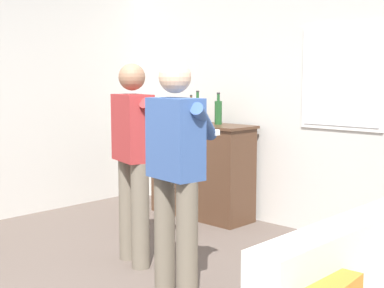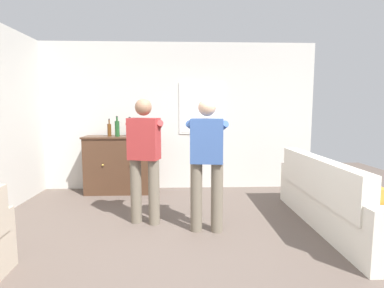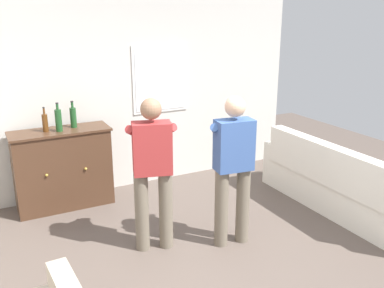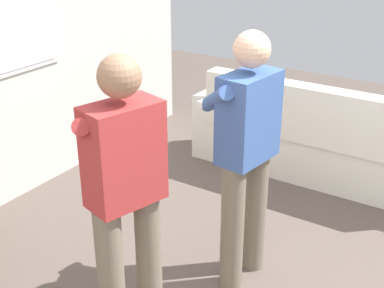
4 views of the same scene
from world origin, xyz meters
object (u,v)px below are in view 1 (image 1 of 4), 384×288
Objects in this scene: bottle_spirits_clear at (198,111)px; person_standing_right at (177,170)px; bottle_liquor_amber at (191,112)px; sideboard_cabinet at (202,170)px; bottle_wine_green at (218,112)px; person_standing_left at (134,154)px.

bottle_spirits_clear is 0.22× the size of person_standing_right.
person_standing_right reaches higher than bottle_liquor_amber.
bottle_liquor_amber is 0.86× the size of bottle_spirits_clear.
bottle_liquor_amber is at bearing 179.61° from sideboard_cabinet.
bottle_wine_green is at bearing 15.22° from sideboard_cabinet.
person_standing_left reaches higher than bottle_liquor_amber.
bottle_wine_green is at bearing 123.90° from person_standing_right.
bottle_spirits_clear is 0.22× the size of person_standing_left.
sideboard_cabinet is 3.95× the size of bottle_liquor_amber.
bottle_wine_green is 2.27m from person_standing_right.
person_standing_right is (1.47, -1.76, -0.27)m from bottle_spirits_clear.
person_standing_left is at bearing 159.69° from person_standing_right.
sideboard_cabinet is 0.68m from bottle_spirits_clear.
person_standing_right is at bearing -56.10° from bottle_wine_green.
sideboard_cabinet is 2.37m from person_standing_right.
sideboard_cabinet is at bearing -164.78° from bottle_wine_green.
bottle_spirits_clear is at bearing -20.65° from bottle_liquor_amber.
bottle_liquor_amber is 0.19× the size of person_standing_right.
sideboard_cabinet is 0.75× the size of person_standing_right.
bottle_spirits_clear is at bearing -98.44° from sideboard_cabinet.
person_standing_right reaches higher than bottle_spirits_clear.
person_standing_left is 0.86m from person_standing_right.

